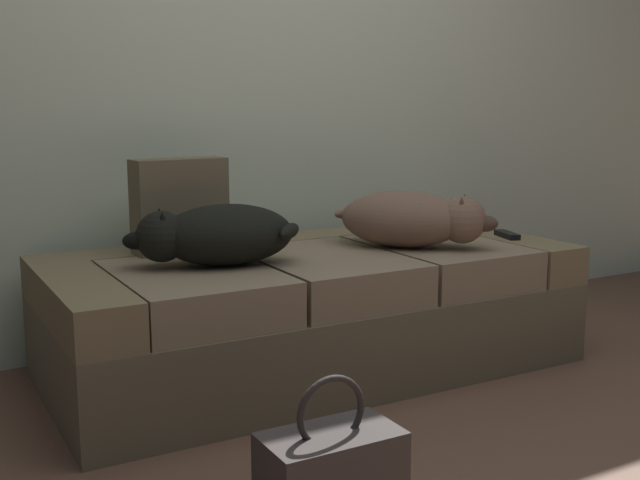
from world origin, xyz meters
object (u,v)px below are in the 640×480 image
object	(u,v)px
tv_remote	(507,235)
throw_pillow	(180,205)
couch	(313,311)
dog_dark	(216,235)
dog_tan	(413,219)
handbag	(331,480)

from	to	relation	value
tv_remote	throw_pillow	size ratio (longest dim) A/B	0.44
couch	dog_dark	size ratio (longest dim) A/B	3.16
dog_dark	dog_tan	xyz separation A→B (m)	(0.77, -0.05, 0.00)
dog_dark	couch	bearing A→B (deg)	9.05
dog_dark	throw_pillow	size ratio (longest dim) A/B	1.78
dog_tan	tv_remote	distance (m)	0.47
tv_remote	throw_pillow	bearing A→B (deg)	-179.93
dog_tan	throw_pillow	xyz separation A→B (m)	(-0.79, 0.35, 0.06)
tv_remote	handbag	bearing A→B (deg)	-130.33
handbag	tv_remote	bearing A→B (deg)	33.58
couch	dog_tan	world-z (taller)	dog_tan
dog_dark	tv_remote	world-z (taller)	dog_dark
throw_pillow	handbag	distance (m)	1.34
couch	tv_remote	distance (m)	0.87
dog_tan	handbag	distance (m)	1.33
throw_pillow	dog_dark	bearing A→B (deg)	-86.83
dog_dark	dog_tan	distance (m)	0.77
dog_dark	handbag	world-z (taller)	dog_dark
throw_pillow	dog_tan	bearing A→B (deg)	-23.83
couch	dog_tan	bearing A→B (deg)	-17.05
throw_pillow	tv_remote	bearing A→B (deg)	-16.03
dog_dark	handbag	bearing A→B (deg)	-96.37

